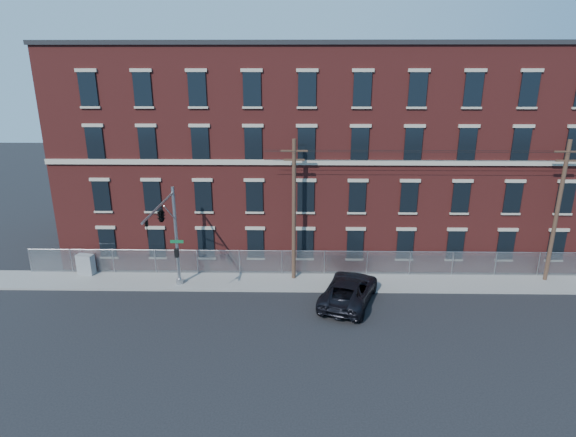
# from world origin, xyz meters

# --- Properties ---
(ground) EXTENTS (140.00, 140.00, 0.00)m
(ground) POSITION_xyz_m (0.00, 0.00, 0.00)
(ground) COLOR black
(ground) RESTS_ON ground
(sidewalk) EXTENTS (65.00, 3.00, 0.12)m
(sidewalk) POSITION_xyz_m (12.00, 5.00, 0.06)
(sidewalk) COLOR gray
(sidewalk) RESTS_ON ground
(mill_building) EXTENTS (55.30, 14.32, 16.30)m
(mill_building) POSITION_xyz_m (12.00, 13.93, 8.15)
(mill_building) COLOR maroon
(mill_building) RESTS_ON ground
(chain_link_fence) EXTENTS (59.06, 0.06, 1.85)m
(chain_link_fence) POSITION_xyz_m (12.00, 6.30, 1.06)
(chain_link_fence) COLOR #A5A8AD
(chain_link_fence) RESTS_ON ground
(traffic_signal_mast) EXTENTS (0.90, 6.75, 7.00)m
(traffic_signal_mast) POSITION_xyz_m (-6.00, 2.18, 5.39)
(traffic_signal_mast) COLOR #9EA0A5
(traffic_signal_mast) RESTS_ON ground
(utility_pole_near) EXTENTS (1.80, 0.28, 10.00)m
(utility_pole_near) POSITION_xyz_m (2.00, 5.60, 5.34)
(utility_pole_near) COLOR #4F3527
(utility_pole_near) RESTS_ON ground
(utility_pole_mid) EXTENTS (1.80, 0.28, 10.00)m
(utility_pole_mid) POSITION_xyz_m (20.00, 5.60, 5.34)
(utility_pole_mid) COLOR #4F3527
(utility_pole_mid) RESTS_ON ground
(overhead_wires) EXTENTS (40.00, 0.62, 0.62)m
(overhead_wires) POSITION_xyz_m (20.00, 5.60, 9.12)
(overhead_wires) COLOR black
(overhead_wires) RESTS_ON ground
(pickup_truck) EXTENTS (4.79, 6.82, 1.73)m
(pickup_truck) POSITION_xyz_m (5.61, 2.20, 0.86)
(pickup_truck) COLOR black
(pickup_truck) RESTS_ON ground
(utility_cabinet) EXTENTS (1.30, 0.82, 1.50)m
(utility_cabinet) POSITION_xyz_m (-13.22, 6.00, 0.87)
(utility_cabinet) COLOR gray
(utility_cabinet) RESTS_ON sidewalk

